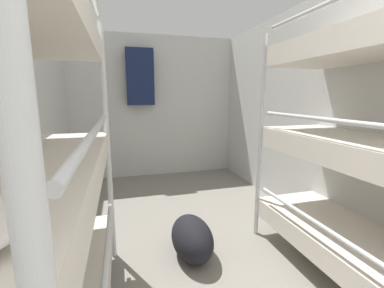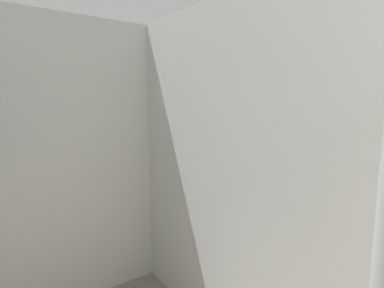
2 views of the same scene
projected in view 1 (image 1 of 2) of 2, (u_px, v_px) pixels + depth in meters
name	position (u px, v px, depth m)	size (l,w,h in m)	color
wall_left	(0.00, 124.00, 1.82)	(0.06, 4.83, 2.40)	silver
wall_right	(327.00, 116.00, 2.57)	(0.06, 4.83, 2.40)	silver
wall_back	(155.00, 107.00, 4.45)	(2.89, 0.06, 2.40)	silver
bunk_stack_left_near	(14.00, 185.00, 1.08)	(0.70, 1.89, 1.98)	silver
duffel_bag	(192.00, 238.00, 2.24)	(0.35, 0.59, 0.35)	black
hanging_coat	(140.00, 77.00, 4.15)	(0.44, 0.12, 0.90)	#192347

